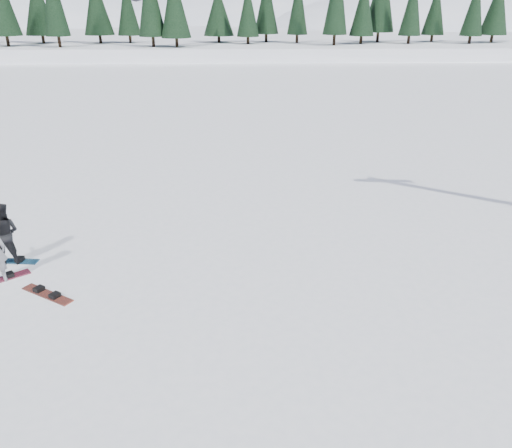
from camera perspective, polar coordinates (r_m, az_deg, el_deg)
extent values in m
plane|color=white|center=(13.91, -21.32, -4.84)|extent=(420.00, 420.00, 0.00)
cube|color=white|center=(67.05, -6.22, 17.58)|extent=(90.00, 14.00, 5.00)
ellipsoid|color=white|center=(197.25, -25.24, 16.03)|extent=(143.00, 110.00, 49.50)
ellipsoid|color=white|center=(213.08, 2.29, 18.32)|extent=(182.00, 140.00, 53.20)
ellipsoid|color=white|center=(171.73, 17.61, 16.68)|extent=(117.00, 90.00, 45.00)
cone|color=black|center=(72.22, -26.80, 20.79)|extent=(3.20, 3.20, 7.50)
cone|color=black|center=(70.89, -23.95, 21.24)|extent=(3.20, 3.20, 7.50)
cone|color=black|center=(69.72, -20.99, 21.66)|extent=(3.20, 3.20, 7.50)
cone|color=black|center=(68.72, -17.91, 22.04)|extent=(3.20, 3.20, 7.50)
cone|color=black|center=(67.89, -14.74, 22.37)|extent=(3.20, 3.20, 7.50)
cone|color=black|center=(67.26, -11.48, 22.64)|extent=(3.20, 3.20, 7.50)
cone|color=black|center=(66.81, -8.16, 22.84)|extent=(3.20, 3.20, 7.50)
cone|color=black|center=(66.56, -4.79, 22.98)|extent=(3.20, 3.20, 7.50)
cone|color=black|center=(66.50, -1.41, 23.05)|extent=(3.20, 3.20, 7.50)
cone|color=black|center=(66.64, 1.98, 23.05)|extent=(3.20, 3.20, 7.50)
cone|color=black|center=(66.98, 5.33, 22.97)|extent=(3.20, 3.20, 7.50)
cone|color=black|center=(67.51, 8.64, 22.83)|extent=(3.20, 3.20, 7.50)
cone|color=black|center=(68.23, 11.88, 22.62)|extent=(3.20, 3.20, 7.50)
cone|color=black|center=(69.12, 15.03, 22.35)|extent=(3.20, 3.20, 7.50)
cone|color=black|center=(70.20, 18.08, 22.04)|extent=(3.20, 3.20, 7.50)
cone|color=black|center=(71.44, 21.02, 21.68)|extent=(3.20, 3.20, 7.50)
cone|color=black|center=(72.84, 23.84, 21.28)|extent=(3.20, 3.20, 7.50)
cone|color=black|center=(74.39, 26.53, 20.86)|extent=(3.20, 3.20, 7.50)
imported|color=black|center=(14.54, -26.88, -0.95)|extent=(0.81, 0.64, 1.67)
cube|color=#165479|center=(14.86, -26.30, -3.81)|extent=(1.52, 0.42, 0.03)
cube|color=maroon|center=(12.88, -22.75, -7.43)|extent=(1.42, 1.04, 0.03)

